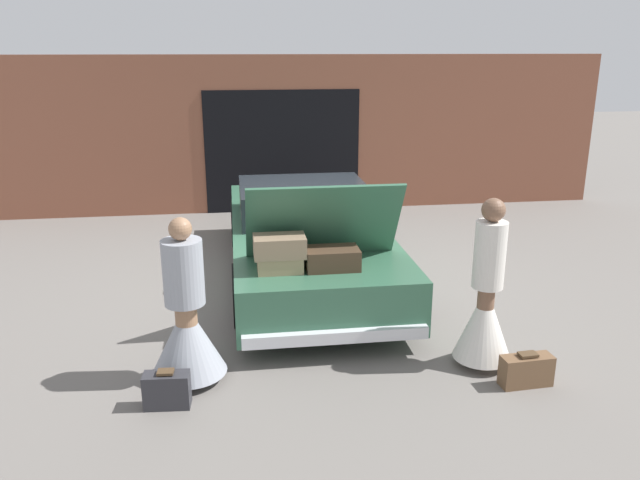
{
  "coord_description": "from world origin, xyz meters",
  "views": [
    {
      "loc": [
        -0.91,
        -7.72,
        2.92
      ],
      "look_at": [
        0.0,
        -1.3,
        0.91
      ],
      "focal_mm": 35.0,
      "sensor_mm": 36.0,
      "label": 1
    }
  ],
  "objects_px": {
    "person_right": "(485,307)",
    "suitcase_beside_right_person": "(526,370)",
    "car": "(306,237)",
    "suitcase_beside_left_person": "(167,390)",
    "person_left": "(187,325)"
  },
  "relations": [
    {
      "from": "person_right",
      "to": "suitcase_beside_right_person",
      "type": "bearing_deg",
      "value": -161.13
    },
    {
      "from": "car",
      "to": "suitcase_beside_left_person",
      "type": "relative_size",
      "value": 12.17
    },
    {
      "from": "person_right",
      "to": "suitcase_beside_left_person",
      "type": "bearing_deg",
      "value": 85.41
    },
    {
      "from": "car",
      "to": "person_left",
      "type": "distance_m",
      "value": 2.85
    },
    {
      "from": "person_left",
      "to": "person_right",
      "type": "height_order",
      "value": "person_right"
    },
    {
      "from": "car",
      "to": "person_right",
      "type": "distance_m",
      "value": 2.95
    },
    {
      "from": "car",
      "to": "suitcase_beside_right_person",
      "type": "relative_size",
      "value": 10.1
    },
    {
      "from": "person_right",
      "to": "person_left",
      "type": "bearing_deg",
      "value": 76.48
    },
    {
      "from": "person_left",
      "to": "suitcase_beside_left_person",
      "type": "height_order",
      "value": "person_left"
    },
    {
      "from": "person_left",
      "to": "suitcase_beside_left_person",
      "type": "distance_m",
      "value": 0.61
    },
    {
      "from": "suitcase_beside_left_person",
      "to": "person_right",
      "type": "bearing_deg",
      "value": 6.58
    },
    {
      "from": "suitcase_beside_left_person",
      "to": "suitcase_beside_right_person",
      "type": "bearing_deg",
      "value": -1.66
    },
    {
      "from": "car",
      "to": "suitcase_beside_right_person",
      "type": "xyz_separation_m",
      "value": [
        1.63,
        -3.04,
        -0.41
      ]
    },
    {
      "from": "person_right",
      "to": "suitcase_beside_left_person",
      "type": "relative_size",
      "value": 4.14
    },
    {
      "from": "person_right",
      "to": "suitcase_beside_right_person",
      "type": "relative_size",
      "value": 3.43
    }
  ]
}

